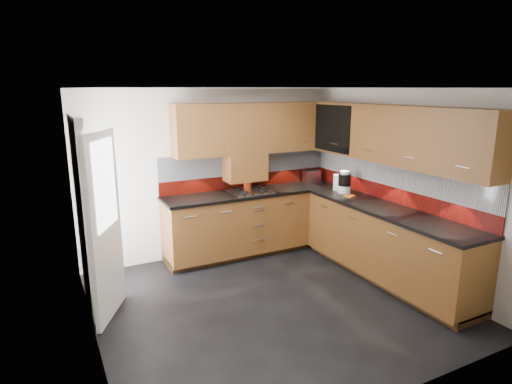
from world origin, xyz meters
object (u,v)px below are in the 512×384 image
toaster (312,176)px  gas_hob (250,191)px  utensil_pot (248,183)px  food_processor (344,183)px

toaster → gas_hob: bearing=-171.1°
utensil_pot → food_processor: size_ratio=1.33×
gas_hob → utensil_pot: (0.06, 0.21, 0.08)m
toaster → food_processor: 0.84m
utensil_pot → food_processor: bearing=-37.3°
utensil_pot → food_processor: 1.41m
toaster → food_processor: food_processor is taller
utensil_pot → gas_hob: bearing=-106.0°
toaster → food_processor: size_ratio=0.87×
gas_hob → food_processor: size_ratio=1.83×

